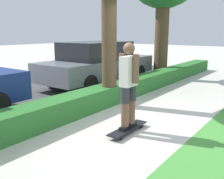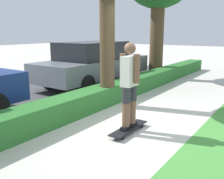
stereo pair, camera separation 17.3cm
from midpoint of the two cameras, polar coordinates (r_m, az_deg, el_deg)
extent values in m
plane|color=beige|center=(5.32, 5.44, -8.05)|extent=(60.00, 60.00, 0.00)
cube|color=#474749|center=(8.11, -21.48, -1.58)|extent=(17.40, 5.00, 0.01)
cube|color=#2D702D|center=(6.13, -7.73, -2.92)|extent=(17.40, 0.60, 0.48)
cube|color=black|center=(4.99, 2.68, -8.39)|extent=(1.05, 0.24, 0.02)
cylinder|color=black|center=(5.25, 5.58, -7.89)|extent=(0.07, 0.04, 0.07)
cylinder|color=black|center=(5.33, 3.87, -7.53)|extent=(0.07, 0.04, 0.07)
cylinder|color=black|center=(4.68, 1.30, -10.45)|extent=(0.07, 0.04, 0.07)
cylinder|color=black|center=(4.77, -0.54, -9.98)|extent=(0.07, 0.04, 0.07)
cube|color=black|center=(4.88, 1.99, -8.29)|extent=(0.26, 0.09, 0.07)
cylinder|color=brown|center=(4.76, 2.03, -3.77)|extent=(0.14, 0.14, 0.73)
cylinder|color=#2D2D33|center=(4.70, 2.05, -1.20)|extent=(0.16, 0.16, 0.29)
cube|color=black|center=(5.06, 3.36, -7.54)|extent=(0.26, 0.09, 0.07)
cylinder|color=brown|center=(4.94, 3.42, -3.16)|extent=(0.14, 0.14, 0.73)
cylinder|color=#2D2D33|center=(4.88, 3.45, -0.68)|extent=(0.16, 0.16, 0.29)
cube|color=silver|center=(4.71, 2.82, 4.01)|extent=(0.35, 0.19, 0.54)
cylinder|color=brown|center=(4.63, 4.37, 4.51)|extent=(0.11, 0.11, 0.51)
cylinder|color=brown|center=(4.78, 1.33, 4.80)|extent=(0.11, 0.11, 0.51)
sphere|color=brown|center=(4.67, 2.87, 8.94)|extent=(0.21, 0.21, 0.21)
cylinder|color=brown|center=(6.56, -1.83, 11.76)|extent=(0.37, 0.37, 3.55)
cylinder|color=brown|center=(10.58, 9.24, 11.44)|extent=(0.53, 0.53, 3.37)
cube|color=slate|center=(9.40, -4.26, 4.84)|extent=(4.70, 1.82, 0.61)
cube|color=black|center=(9.23, -4.87, 8.45)|extent=(2.45, 1.58, 0.60)
cylinder|color=black|center=(10.18, 4.44, 3.71)|extent=(0.60, 0.21, 0.60)
cylinder|color=black|center=(11.07, -2.84, 4.44)|extent=(0.60, 0.21, 0.60)
cylinder|color=black|center=(7.84, -6.19, 1.00)|extent=(0.60, 0.21, 0.60)
cylinder|color=black|center=(8.96, -14.08, 2.14)|extent=(0.60, 0.21, 0.60)
camera|label=1|loc=(0.09, 89.06, 0.21)|focal=42.00mm
camera|label=2|loc=(0.09, -90.94, -0.21)|focal=42.00mm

